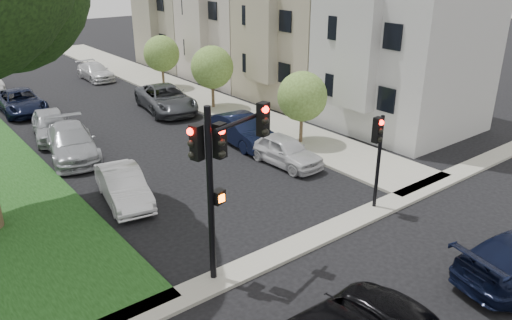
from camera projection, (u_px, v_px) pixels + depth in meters
ground at (356, 268)px, 15.42m from camera, size 140.00×140.00×0.00m
sidewalk_right at (169, 86)px, 36.73m from camera, size 3.50×44.00×0.12m
sidewalk_cross at (311, 239)px, 16.86m from camera, size 60.00×1.00×0.12m
small_tree_a at (302, 97)px, 24.71m from camera, size 2.50×2.50×3.74m
small_tree_b at (212, 67)px, 30.54m from camera, size 2.63×2.63×3.94m
small_tree_c at (162, 54)px, 35.29m from camera, size 2.54×2.54×3.82m
traffic_signal_main at (222, 161)px, 13.72m from camera, size 2.63×0.80×5.37m
traffic_signal_secondary at (378, 146)px, 17.98m from camera, size 0.47×0.38×3.72m
car_parked_0 at (285, 150)px, 22.86m from camera, size 1.78×4.06×1.36m
car_parked_1 at (242, 130)px, 25.35m from camera, size 1.88×4.62×1.49m
car_parked_2 at (166, 99)px, 30.77m from camera, size 3.50×6.00×1.57m
car_parked_4 at (95, 72)px, 38.69m from camera, size 1.82×4.40×1.27m
car_parked_5 at (123, 186)px, 19.33m from camera, size 2.13×4.28×1.35m
car_parked_6 at (71, 142)px, 23.67m from camera, size 3.08×5.49×1.50m
car_parked_7 at (51, 125)px, 26.09m from camera, size 2.64×4.70×1.51m
car_parked_8 at (20, 102)px, 30.44m from camera, size 2.43×5.10×1.40m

